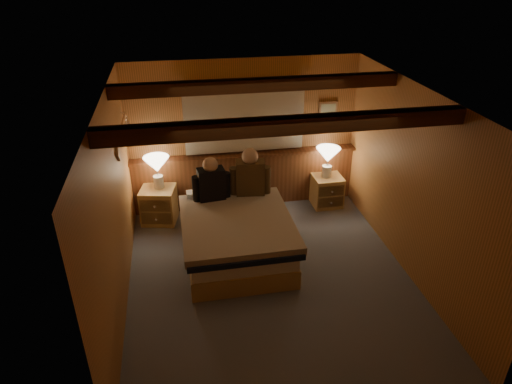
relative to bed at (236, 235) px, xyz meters
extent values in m
plane|color=#575D68|center=(0.35, -0.62, -0.33)|extent=(4.20, 4.20, 0.00)
plane|color=#DCA152|center=(0.35, -0.62, 2.07)|extent=(4.20, 4.20, 0.00)
plane|color=#C78047|center=(0.35, 1.48, 0.87)|extent=(3.60, 0.00, 3.60)
plane|color=#C78047|center=(-1.45, -0.62, 0.87)|extent=(0.00, 4.20, 4.20)
plane|color=#C78047|center=(2.15, -0.62, 0.87)|extent=(0.00, 4.20, 4.20)
plane|color=#C78047|center=(0.35, -2.72, 0.87)|extent=(3.60, 0.00, 3.60)
cube|color=brown|center=(0.35, 1.42, 0.12)|extent=(3.60, 0.12, 0.90)
cube|color=brown|center=(0.35, 1.36, 0.59)|extent=(3.60, 0.22, 0.04)
cylinder|color=#4B2612|center=(0.35, 1.40, 1.72)|extent=(2.10, 0.05, 0.05)
sphere|color=#4B2612|center=(-0.70, 1.40, 1.72)|extent=(0.08, 0.08, 0.08)
sphere|color=#4B2612|center=(1.40, 1.40, 1.72)|extent=(0.08, 0.08, 0.08)
cube|color=white|center=(0.35, 1.41, 1.17)|extent=(1.85, 0.08, 1.05)
cube|color=#4B2612|center=(0.35, -1.22, 1.98)|extent=(3.60, 0.15, 0.16)
cube|color=#4B2612|center=(0.35, 0.28, 1.98)|extent=(3.60, 0.15, 0.16)
cylinder|color=silver|center=(-1.39, 0.98, 1.42)|extent=(0.03, 0.55, 0.03)
torus|color=silver|center=(-1.36, 0.83, 1.30)|extent=(0.01, 0.21, 0.21)
torus|color=silver|center=(-1.36, 1.06, 1.30)|extent=(0.01, 0.21, 0.21)
cube|color=tan|center=(1.70, 1.46, 1.22)|extent=(0.30, 0.03, 0.25)
cube|color=beige|center=(1.70, 1.45, 1.22)|extent=(0.24, 0.01, 0.19)
cube|color=tan|center=(0.00, 0.02, -0.19)|extent=(1.37, 1.82, 0.27)
cube|color=white|center=(0.00, 0.02, 0.05)|extent=(1.33, 1.78, 0.22)
cube|color=black|center=(0.00, -0.21, 0.19)|extent=(1.43, 1.46, 0.07)
cube|color=#C98A92|center=(0.00, -0.09, 0.25)|extent=(1.47, 1.64, 0.11)
cube|color=white|center=(-0.35, 0.72, 0.23)|extent=(0.54, 0.31, 0.14)
cube|color=white|center=(0.34, 0.72, 0.23)|extent=(0.54, 0.31, 0.14)
cube|color=tan|center=(-1.05, 1.13, -0.05)|extent=(0.60, 0.56, 0.56)
cube|color=brown|center=(-1.10, 0.92, 0.06)|extent=(0.45, 0.12, 0.20)
cube|color=brown|center=(-1.10, 0.92, -0.16)|extent=(0.45, 0.12, 0.20)
cylinder|color=silver|center=(-1.10, 0.92, 0.06)|extent=(0.04, 0.04, 0.03)
cylinder|color=silver|center=(-1.10, 0.92, -0.16)|extent=(0.04, 0.04, 0.03)
cube|color=tan|center=(1.68, 1.15, -0.07)|extent=(0.47, 0.43, 0.51)
cube|color=brown|center=(1.69, 0.95, 0.03)|extent=(0.42, 0.03, 0.18)
cube|color=brown|center=(1.69, 0.95, -0.17)|extent=(0.42, 0.03, 0.18)
cylinder|color=silver|center=(1.69, 0.95, 0.03)|extent=(0.03, 0.03, 0.03)
cylinder|color=silver|center=(1.69, 0.95, -0.17)|extent=(0.03, 0.03, 0.03)
cylinder|color=silver|center=(-1.02, 1.18, 0.33)|extent=(0.15, 0.15, 0.19)
cylinder|color=silver|center=(-1.02, 1.18, 0.46)|extent=(0.03, 0.03, 0.11)
cone|color=#FFEBC6|center=(-1.02, 1.18, 0.62)|extent=(0.39, 0.39, 0.24)
cylinder|color=silver|center=(1.66, 1.17, 0.28)|extent=(0.15, 0.15, 0.19)
cylinder|color=silver|center=(1.66, 1.17, 0.41)|extent=(0.03, 0.03, 0.11)
cone|color=#FFEBC6|center=(1.66, 1.17, 0.57)|extent=(0.39, 0.39, 0.24)
cube|color=black|center=(-0.26, 0.55, 0.52)|extent=(0.39, 0.26, 0.49)
cylinder|color=black|center=(-0.48, 0.53, 0.48)|extent=(0.12, 0.12, 0.39)
cylinder|color=black|center=(-0.05, 0.58, 0.48)|extent=(0.12, 0.12, 0.39)
sphere|color=tan|center=(-0.26, 0.55, 0.83)|extent=(0.21, 0.21, 0.21)
cube|color=#4A361D|center=(0.30, 0.61, 0.54)|extent=(0.43, 0.28, 0.53)
cylinder|color=#4A361D|center=(0.07, 0.64, 0.50)|extent=(0.13, 0.13, 0.43)
cylinder|color=#4A361D|center=(0.54, 0.59, 0.50)|extent=(0.13, 0.13, 0.43)
sphere|color=tan|center=(0.30, 0.61, 0.89)|extent=(0.23, 0.23, 0.23)
cube|color=black|center=(-0.42, 0.23, -0.19)|extent=(0.52, 0.39, 0.28)
cylinder|color=black|center=(-0.42, 0.23, -0.03)|extent=(0.14, 0.29, 0.07)
camera|label=1|loc=(-0.68, -5.20, 3.44)|focal=32.00mm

